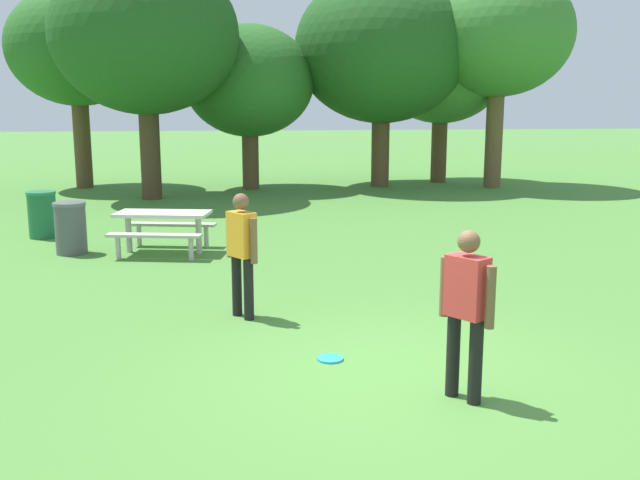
% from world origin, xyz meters
% --- Properties ---
extents(ground_plane, '(120.00, 120.00, 0.00)m').
position_xyz_m(ground_plane, '(0.00, 0.00, 0.00)').
color(ground_plane, '#4C8438').
extents(person_thrower, '(0.40, 0.51, 1.64)m').
position_xyz_m(person_thrower, '(-1.50, 2.27, 0.94)').
color(person_thrower, black).
rests_on(person_thrower, ground).
extents(person_catcher, '(0.40, 0.51, 1.64)m').
position_xyz_m(person_catcher, '(0.55, -0.62, 0.94)').
color(person_catcher, black).
rests_on(person_catcher, ground).
extents(frisbee, '(0.29, 0.29, 0.03)m').
position_xyz_m(frisbee, '(-0.57, 0.58, 0.01)').
color(frisbee, '#2D9EDB').
rests_on(frisbee, ground).
extents(picnic_table_near, '(1.94, 1.72, 0.77)m').
position_xyz_m(picnic_table_near, '(-2.90, 6.50, 0.56)').
color(picnic_table_near, beige).
rests_on(picnic_table_near, ground).
extents(trash_can_beside_table, '(0.59, 0.59, 0.96)m').
position_xyz_m(trash_can_beside_table, '(-4.60, 6.64, 0.48)').
color(trash_can_beside_table, '#515156').
rests_on(trash_can_beside_table, ground).
extents(trash_can_further_along, '(0.59, 0.59, 0.96)m').
position_xyz_m(trash_can_further_along, '(-5.53, 8.34, 0.48)').
color(trash_can_further_along, '#1E663D').
rests_on(trash_can_further_along, ground).
extents(tree_tall_left, '(4.29, 4.29, 6.24)m').
position_xyz_m(tree_tall_left, '(-6.40, 17.10, 4.38)').
color(tree_tall_left, brown).
rests_on(tree_tall_left, ground).
extents(tree_broad_center, '(5.18, 5.18, 6.78)m').
position_xyz_m(tree_broad_center, '(-3.94, 14.10, 4.55)').
color(tree_broad_center, '#4C3823').
rests_on(tree_broad_center, ground).
extents(tree_far_right, '(4.06, 4.06, 5.10)m').
position_xyz_m(tree_far_right, '(-1.06, 16.13, 3.35)').
color(tree_far_right, brown).
rests_on(tree_far_right, ground).
extents(tree_slender_mid, '(5.56, 5.56, 6.78)m').
position_xyz_m(tree_slender_mid, '(3.18, 16.34, 4.39)').
color(tree_slender_mid, brown).
rests_on(tree_slender_mid, ground).
extents(tree_back_left, '(4.36, 4.36, 5.71)m').
position_xyz_m(tree_back_left, '(5.43, 17.34, 3.83)').
color(tree_back_left, brown).
rests_on(tree_back_left, ground).
extents(tree_back_right, '(4.65, 4.65, 6.84)m').
position_xyz_m(tree_back_right, '(6.76, 15.68, 4.82)').
color(tree_back_right, brown).
rests_on(tree_back_right, ground).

